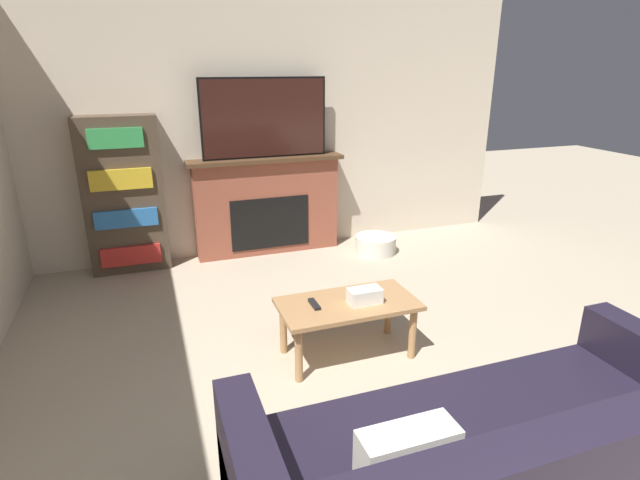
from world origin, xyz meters
name	(u,v)px	position (x,y,z in m)	size (l,w,h in m)	color
wall_back	(260,121)	(0.00, 4.48, 1.35)	(5.53, 0.06, 2.70)	beige
fireplace	(267,205)	(0.01, 4.34, 0.51)	(1.58, 0.28, 1.01)	brown
tv	(265,118)	(0.01, 4.32, 1.40)	(1.25, 0.03, 0.77)	black
couch	(500,479)	(0.09, 0.69, 0.28)	(2.16, 0.98, 0.85)	black
coffee_table	(348,310)	(0.02, 2.18, 0.34)	(0.92, 0.48, 0.40)	#A87A4C
tissue_box	(365,296)	(0.12, 2.13, 0.45)	(0.22, 0.12, 0.10)	white
remote_control	(314,304)	(-0.21, 2.20, 0.41)	(0.04, 0.15, 0.02)	black
bookshelf	(124,196)	(-1.37, 4.32, 0.73)	(0.71, 0.29, 1.47)	#4C3D2D
storage_basket	(375,244)	(1.07, 3.91, 0.09)	(0.43, 0.43, 0.18)	silver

